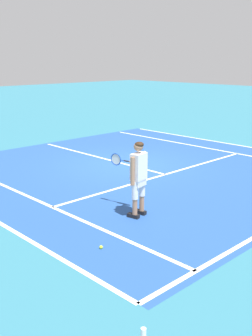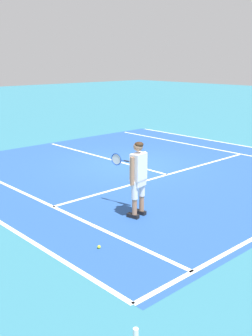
{
  "view_description": "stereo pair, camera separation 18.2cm",
  "coord_description": "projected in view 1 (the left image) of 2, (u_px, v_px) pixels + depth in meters",
  "views": [
    {
      "loc": [
        -9.23,
        -9.56,
        3.44
      ],
      "look_at": [
        -3.04,
        -3.15,
        1.05
      ],
      "focal_mm": 43.69,
      "sensor_mm": 36.0,
      "label": 1
    },
    {
      "loc": [
        -9.09,
        -9.69,
        3.44
      ],
      "look_at": [
        -3.04,
        -3.15,
        1.05
      ],
      "focal_mm": 43.69,
      "sensor_mm": 36.0,
      "label": 2
    }
  ],
  "objects": [
    {
      "name": "line_centre_service",
      "position": [
        98.0,
        157.0,
        14.75
      ],
      "size": [
        0.1,
        6.4,
        0.01
      ],
      "primitive_type": "cube",
      "color": "white",
      "rests_on": "ground"
    },
    {
      "name": "ground_plane",
      "position": [
        126.0,
        164.0,
        13.73
      ],
      "size": [
        80.0,
        80.0,
        0.0
      ],
      "primitive_type": "plane",
      "color": "teal"
    },
    {
      "name": "line_service",
      "position": [
        165.0,
        174.0,
        12.53
      ],
      "size": [
        8.23,
        0.1,
        0.01
      ],
      "primitive_type": "cube",
      "color": "white",
      "rests_on": "ground"
    },
    {
      "name": "line_singles_right",
      "position": [
        213.0,
        149.0,
        16.04
      ],
      "size": [
        0.1,
        10.62,
        0.01
      ],
      "primitive_type": "cube",
      "color": "white",
      "rests_on": "ground"
    },
    {
      "name": "line_doubles_right",
      "position": [
        232.0,
        144.0,
        16.97
      ],
      "size": [
        0.1,
        10.62,
        0.01
      ],
      "primitive_type": "cube",
      "color": "white",
      "rests_on": "ground"
    },
    {
      "name": "tennis_ball_near_feet",
      "position": [
        101.0,
        247.0,
        7.63
      ],
      "size": [
        0.07,
        0.07,
        0.07
      ],
      "primitive_type": "sphere",
      "color": "#CCE02D",
      "rests_on": "ground"
    },
    {
      "name": "tennis_player",
      "position": [
        138.0,
        174.0,
        8.99
      ],
      "size": [
        0.59,
        1.19,
        1.71
      ],
      "color": "black",
      "rests_on": "ground"
    },
    {
      "name": "court_inner_surface",
      "position": [
        140.0,
        168.0,
        13.29
      ],
      "size": [
        10.98,
        11.02,
        0.0
      ],
      "primitive_type": "cube",
      "color": "#234C93",
      "rests_on": "ground"
    },
    {
      "name": "line_singles_left",
      "position": [
        28.0,
        196.0,
        10.53
      ],
      "size": [
        0.1,
        10.62,
        0.01
      ],
      "primitive_type": "cube",
      "color": "white",
      "rests_on": "ground"
    }
  ]
}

